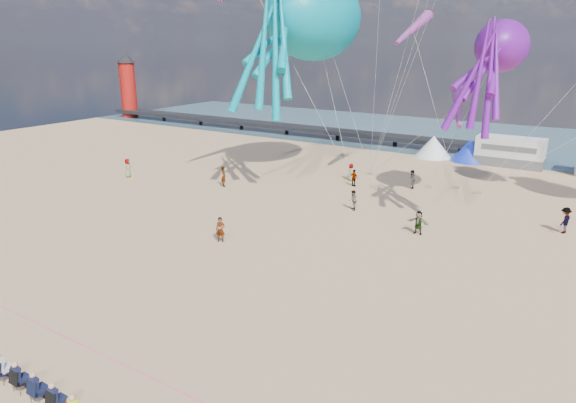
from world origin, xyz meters
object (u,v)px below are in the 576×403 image
Objects in this scene: beachgoer_2 at (565,220)px; beachgoer_5 at (224,177)px; spectator_row at (38,386)px; cooler_purple at (6,370)px; standing_person at (220,230)px; beachgoer_4 at (418,223)px; sandbag_d at (456,187)px; sandbag_a at (350,176)px; beachgoer_0 at (128,168)px; windsock_mid at (413,29)px; lighthouse at (128,90)px; sandbag_e at (370,174)px; windsock_right at (458,106)px; kite_octopus_purple at (502,46)px; beachgoer_3 at (354,178)px; kite_octopus_teal at (314,17)px; beachgoer_6 at (351,172)px; beachgoer_7 at (412,180)px; sandbag_c at (478,193)px; sandbag_b at (428,187)px; tent_white at (433,146)px; motorhome_0 at (510,152)px; beachgoer_1 at (353,200)px; tent_blue at (470,150)px.

beachgoer_2 is 1.00× the size of beachgoer_5.
cooler_purple is (-2.65, 0.28, -0.49)m from spectator_row.
standing_person is 1.03× the size of beachgoer_4.
sandbag_a is at bearing -171.00° from sandbag_d.
beachgoer_4 is (28.38, 0.07, -0.08)m from beachgoer_0.
windsock_mid reaches higher than beachgoer_2.
beachgoer_0 is at bearing 133.73° from spectator_row.
sandbag_e is at bearing -16.59° from lighthouse.
spectator_row reaches higher than sandbag_e.
kite_octopus_purple is at bearing -56.23° from windsock_right.
beachgoer_3 is 3.08× the size of sandbag_a.
sandbag_d is 0.04× the size of kite_octopus_teal.
beachgoer_7 is at bearing 96.91° from beachgoer_6.
beachgoer_4 is 0.96× the size of beachgoer_7.
cooler_purple is at bearing -107.04° from standing_person.
windsock_right is at bearing -106.26° from beachgoer_0.
beachgoer_6 is at bearing -170.79° from sandbag_c.
sandbag_d is at bearing -112.40° from beachgoer_2.
sandbag_b is (-2.96, 11.49, -0.70)m from beachgoer_4.
tent_white is 11.66m from sandbag_e.
motorhome_0 is at bearing 35.07° from kite_octopus_teal.
lighthouse is 22.50× the size of cooler_purple.
beachgoer_1 is (0.74, -22.12, -0.42)m from tent_white.
kite_octopus_teal is (-7.96, 33.33, 13.75)m from spectator_row.
lighthouse is 55.68m from beachgoer_3.
kite_octopus_teal reaches higher than sandbag_d.
beachgoer_4 is (8.78, -8.50, 0.04)m from beachgoer_3.
sandbag_d is at bearing 41.90° from standing_person.
kite_octopus_teal is at bearing -84.80° from beachgoer_2.
windsock_right is at bearing -17.41° from lighthouse.
tent_blue is at bearing -3.95° from lighthouse.
beachgoer_0 is 22.60m from beachgoer_1.
motorhome_0 is at bearing 127.76° from beachgoer_1.
beachgoer_7 is at bearing 115.25° from beachgoer_4.
cooler_purple is 0.26× the size of beachgoer_3.
beachgoer_6 is (-4.00, 7.93, 0.01)m from beachgoer_1.
motorhome_0 is 14.99m from beachgoer_7.
sandbag_b is (7.31, 19.69, -0.72)m from standing_person.
windsock_right reaches higher than tent_white.
windsock_right reaches higher than beachgoer_3.
sandbag_a is at bearing 151.20° from windsock_right.
sandbag_b is at bearing -74.05° from tent_white.
kite_octopus_teal is (-3.49, 17.85, 13.57)m from standing_person.
windsock_right reaches higher than beachgoer_7.
beachgoer_2 is at bearing 64.26° from spectator_row.
beachgoer_5 is 12.06m from sandbag_a.
cooler_purple is 0.25× the size of beachgoer_6.
tent_blue is 2.52× the size of beachgoer_6.
sandbag_d is (27.50, 12.75, -0.78)m from beachgoer_0.
sandbag_e is (-6.25, 1.59, 0.00)m from sandbag_b.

